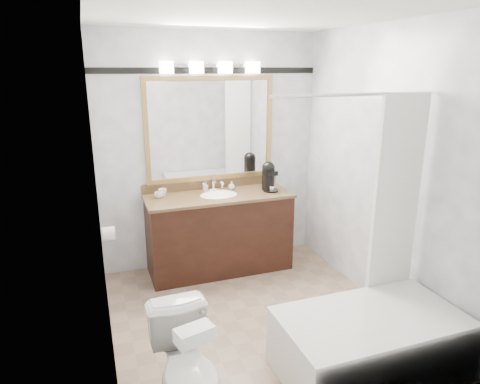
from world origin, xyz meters
The scene contains 15 objects.
room centered at (0.00, 0.00, 1.25)m, with size 2.42×2.62×2.52m.
vanity centered at (0.00, 1.02, 0.44)m, with size 1.53×0.58×0.97m.
mirror centered at (0.00, 1.28, 1.50)m, with size 1.40×0.04×1.10m.
vanity_light_bar centered at (0.00, 1.23, 2.13)m, with size 1.02×0.14×0.12m.
accent_stripe centered at (0.00, 1.29, 2.10)m, with size 2.40×0.01×0.06m, color black.
bathtub centered at (0.55, -0.90, 0.28)m, with size 1.30×0.75×1.96m.
tp_roll centered at (-1.14, 0.66, 0.70)m, with size 0.12×0.12×0.11m, color white.
toilet centered at (-0.79, -0.92, 0.35)m, with size 0.39×0.68×0.69m, color white.
tissue_box centered at (-0.79, -1.12, 0.74)m, with size 0.21×0.11×0.08m, color white.
coffee_maker centered at (0.56, 1.00, 1.01)m, with size 0.16×0.21×0.32m.
cup_left centered at (-0.61, 1.11, 0.88)m, with size 0.08×0.08×0.07m, color white.
cup_right centered at (-0.56, 1.16, 0.89)m, with size 0.08×0.08×0.08m, color white.
soap_bottle_a centered at (-0.09, 1.20, 0.90)m, with size 0.04×0.05×0.10m, color white.
soap_bottle_b centered at (0.19, 1.16, 0.89)m, with size 0.07×0.07×0.09m, color white.
soap_bar centered at (-0.02, 1.13, 0.86)m, with size 0.09×0.05×0.03m, color beige.
Camera 1 is at (-1.24, -3.09, 2.13)m, focal length 32.00 mm.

